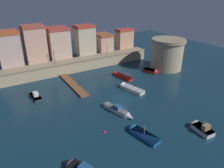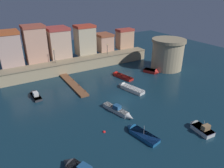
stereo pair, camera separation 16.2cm
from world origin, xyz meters
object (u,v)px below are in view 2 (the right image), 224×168
object	(u,v)px
moored_boat_6	(153,71)
mooring_buoy_0	(104,132)
quay_lamp_1	(107,47)
moored_boat_7	(120,76)
moored_boat_1	(35,95)
moored_boat_2	(119,111)
moored_boat_4	(200,128)
moored_boat_5	(138,132)
fortress_tower	(167,54)
moored_boat_0	(129,88)
quay_lamp_0	(54,54)

from	to	relation	value
moored_boat_6	mooring_buoy_0	world-z (taller)	moored_boat_6
quay_lamp_1	moored_boat_7	bearing A→B (deg)	-101.77
moored_boat_1	moored_boat_2	xyz separation A→B (m)	(11.74, -14.64, 0.10)
moored_boat_4	moored_boat_5	bearing A→B (deg)	69.38
moored_boat_1	moored_boat_6	world-z (taller)	moored_boat_1
moored_boat_4	moored_boat_7	distance (m)	25.34
moored_boat_1	moored_boat_7	bearing A→B (deg)	-94.00
fortress_tower	moored_boat_2	xyz separation A→B (m)	(-24.23, -12.76, -3.78)
moored_boat_0	moored_boat_2	world-z (taller)	moored_boat_2
moored_boat_1	moored_boat_7	world-z (taller)	moored_boat_1
moored_boat_6	quay_lamp_0	bearing A→B (deg)	-145.65
quay_lamp_0	moored_boat_1	distance (m)	13.71
moored_boat_7	moored_boat_0	bearing A→B (deg)	149.77
fortress_tower	moored_boat_4	xyz separation A→B (m)	(-15.76, -23.67, -3.78)
moored_boat_0	mooring_buoy_0	xyz separation A→B (m)	(-12.28, -10.59, -0.41)
moored_boat_5	moored_boat_7	xyz separation A→B (m)	(10.20, 21.03, -0.01)
fortress_tower	moored_boat_1	size ratio (longest dim) A/B	1.72
fortress_tower	moored_boat_1	world-z (taller)	fortress_tower
moored_boat_2	moored_boat_4	bearing A→B (deg)	23.82
moored_boat_6	moored_boat_0	bearing A→B (deg)	-93.12
quay_lamp_1	moored_boat_2	distance (m)	27.70
moored_boat_4	moored_boat_1	bearing A→B (deg)	43.10
quay_lamp_1	moored_boat_1	distance (m)	25.97
moored_boat_6	fortress_tower	bearing A→B (deg)	70.16
quay_lamp_1	moored_boat_6	xyz separation A→B (m)	(6.88, -12.56, -4.67)
moored_boat_2	moored_boat_1	bearing A→B (deg)	-155.27
moored_boat_5	moored_boat_6	size ratio (longest dim) A/B	1.39
moored_boat_1	moored_boat_4	size ratio (longest dim) A/B	1.21
moored_boat_2	fortress_tower	bearing A→B (deg)	103.78
moored_boat_2	mooring_buoy_0	bearing A→B (deg)	-69.57
moored_boat_1	moored_boat_2	world-z (taller)	moored_boat_2
moored_boat_5	fortress_tower	bearing A→B (deg)	-62.82
moored_boat_0	moored_boat_4	size ratio (longest dim) A/B	1.67
quay_lamp_0	moored_boat_4	world-z (taller)	quay_lamp_0
moored_boat_6	moored_boat_7	size ratio (longest dim) A/B	0.65
moored_boat_0	moored_boat_5	distance (m)	15.87
quay_lamp_0	quay_lamp_1	xyz separation A→B (m)	(15.72, 0.00, -0.50)
quay_lamp_0	moored_boat_5	world-z (taller)	quay_lamp_0
moored_boat_6	moored_boat_1	bearing A→B (deg)	-121.38
moored_boat_7	moored_boat_5	bearing A→B (deg)	141.81
quay_lamp_1	mooring_buoy_0	world-z (taller)	quay_lamp_1
fortress_tower	quay_lamp_1	size ratio (longest dim) A/B	3.15
moored_boat_2	moored_boat_6	size ratio (longest dim) A/B	1.57
quay_lamp_1	moored_boat_4	distance (m)	36.02
fortress_tower	mooring_buoy_0	world-z (taller)	fortress_tower
quay_lamp_0	moored_boat_7	bearing A→B (deg)	-37.05
fortress_tower	moored_boat_2	world-z (taller)	fortress_tower
moored_boat_6	moored_boat_7	world-z (taller)	moored_boat_6
quay_lamp_0	moored_boat_5	bearing A→B (deg)	-83.82
moored_boat_6	mooring_buoy_0	distance (m)	28.28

